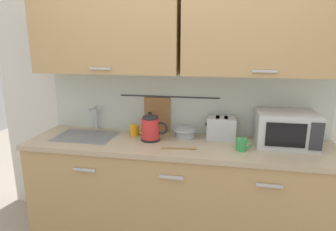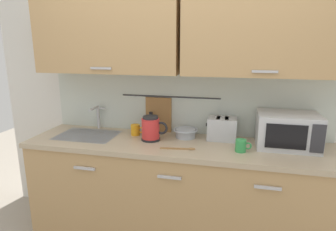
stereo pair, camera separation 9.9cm
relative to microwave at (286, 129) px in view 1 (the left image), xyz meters
The scene contains 11 objects.
counter_unit 1.04m from the microwave, behind, with size 2.53×0.64×0.90m.
back_wall_assembly 0.99m from the microwave, behind, with size 3.70×0.41×2.50m.
sink_faucet 1.68m from the microwave, behind, with size 0.09×0.17×0.22m.
microwave is the anchor object (origin of this frame).
electric_kettle 1.09m from the microwave, behind, with size 0.23×0.16×0.21m.
dish_soap_bottle 1.15m from the microwave, behind, with size 0.06×0.06×0.20m.
mug_near_sink 1.26m from the microwave, behind, with size 0.12×0.08×0.09m.
mixing_bowl 0.82m from the microwave, behind, with size 0.21×0.21×0.08m.
toaster 0.51m from the microwave, behind, with size 0.26×0.17×0.19m.
mug_by_kettle 0.41m from the microwave, 151.15° to the right, with size 0.12×0.08×0.09m.
wooden_spoon 0.84m from the microwave, 162.62° to the right, with size 0.28×0.07×0.01m.
Camera 1 is at (0.34, -1.92, 1.69)m, focal length 30.82 mm.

